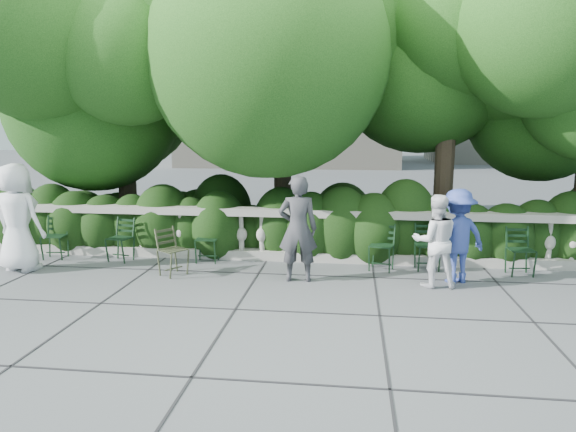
# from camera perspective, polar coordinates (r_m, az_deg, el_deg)

# --- Properties ---
(ground) EXTENTS (90.00, 90.00, 0.00)m
(ground) POSITION_cam_1_polar(r_m,az_deg,el_deg) (8.20, -0.87, -8.10)
(ground) COLOR #4F5257
(ground) RESTS_ON ground
(balustrade) EXTENTS (12.00, 0.44, 1.00)m
(balustrade) POSITION_cam_1_polar(r_m,az_deg,el_deg) (9.80, 0.58, -2.16)
(balustrade) COLOR #9E998E
(balustrade) RESTS_ON ground
(shrub_hedge) EXTENTS (15.00, 2.60, 1.70)m
(shrub_hedge) POSITION_cam_1_polar(r_m,az_deg,el_deg) (11.07, 1.28, -3.34)
(shrub_hedge) COLOR black
(shrub_hedge) RESTS_ON ground
(tree_canopy) EXTENTS (15.04, 6.52, 6.78)m
(tree_canopy) POSITION_cam_1_polar(r_m,az_deg,el_deg) (11.02, 5.19, 17.30)
(tree_canopy) COLOR #3F3023
(tree_canopy) RESTS_ON ground
(chair_a) EXTENTS (0.50, 0.53, 0.84)m
(chair_a) POSITION_cam_1_polar(r_m,az_deg,el_deg) (10.88, -24.67, -4.50)
(chair_a) COLOR black
(chair_a) RESTS_ON ground
(chair_b) EXTENTS (0.53, 0.56, 0.84)m
(chair_b) POSITION_cam_1_polar(r_m,az_deg,el_deg) (10.24, -18.52, -4.96)
(chair_b) COLOR black
(chair_b) RESTS_ON ground
(chair_c) EXTENTS (0.47, 0.50, 0.84)m
(chair_c) POSITION_cam_1_polar(r_m,az_deg,el_deg) (9.76, -9.11, -5.28)
(chair_c) COLOR black
(chair_c) RESTS_ON ground
(chair_d) EXTENTS (0.48, 0.52, 0.84)m
(chair_d) POSITION_cam_1_polar(r_m,az_deg,el_deg) (9.46, 15.32, -6.00)
(chair_d) COLOR black
(chair_d) RESTS_ON ground
(chair_e) EXTENTS (0.55, 0.58, 0.84)m
(chair_e) POSITION_cam_1_polar(r_m,az_deg,el_deg) (9.25, 10.08, -6.16)
(chair_e) COLOR black
(chair_e) RESTS_ON ground
(chair_f) EXTENTS (0.48, 0.52, 0.84)m
(chair_f) POSITION_cam_1_polar(r_m,az_deg,el_deg) (9.67, 24.60, -6.22)
(chair_f) COLOR black
(chair_f) RESTS_ON ground
(chair_weathered) EXTENTS (0.64, 0.63, 0.84)m
(chair_weathered) POSITION_cam_1_polar(r_m,az_deg,el_deg) (9.04, -12.02, -6.60)
(chair_weathered) COLOR black
(chair_weathered) RESTS_ON ground
(person_businessman) EXTENTS (1.04, 0.78, 1.91)m
(person_businessman) POSITION_cam_1_polar(r_m,az_deg,el_deg) (10.19, -27.82, -0.16)
(person_businessman) COLOR white
(person_businessman) RESTS_ON ground
(person_woman_grey) EXTENTS (0.69, 0.49, 1.76)m
(person_woman_grey) POSITION_cam_1_polar(r_m,az_deg,el_deg) (8.42, 1.11, -1.43)
(person_woman_grey) COLOR #3A3A3F
(person_woman_grey) RESTS_ON ground
(person_casual_man) EXTENTS (0.77, 0.62, 1.49)m
(person_casual_man) POSITION_cam_1_polar(r_m,az_deg,el_deg) (8.47, 16.04, -2.69)
(person_casual_man) COLOR white
(person_casual_man) RESTS_ON ground
(person_older_blue) EXTENTS (1.15, 0.92, 1.55)m
(person_older_blue) POSITION_cam_1_polar(r_m,az_deg,el_deg) (8.80, 18.30, -2.14)
(person_older_blue) COLOR #34479D
(person_older_blue) RESTS_ON ground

